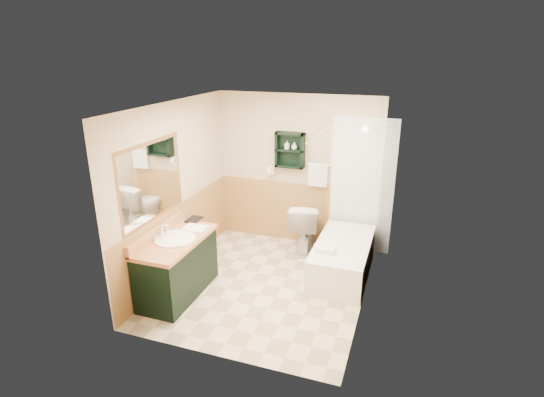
# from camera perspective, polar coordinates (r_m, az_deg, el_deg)

# --- Properties ---
(floor) EXTENTS (3.00, 3.00, 0.00)m
(floor) POSITION_cam_1_polar(r_m,az_deg,el_deg) (5.89, -0.87, -11.47)
(floor) COLOR beige
(floor) RESTS_ON ground
(back_wall) EXTENTS (2.60, 0.04, 2.40)m
(back_wall) POSITION_cam_1_polar(r_m,az_deg,el_deg) (6.74, 3.47, 3.77)
(back_wall) COLOR beige
(back_wall) RESTS_ON ground
(left_wall) EXTENTS (0.04, 3.00, 2.40)m
(left_wall) POSITION_cam_1_polar(r_m,az_deg,el_deg) (5.92, -13.04, 1.01)
(left_wall) COLOR beige
(left_wall) RESTS_ON ground
(right_wall) EXTENTS (0.04, 3.00, 2.40)m
(right_wall) POSITION_cam_1_polar(r_m,az_deg,el_deg) (5.10, 13.17, -2.09)
(right_wall) COLOR beige
(right_wall) RESTS_ON ground
(ceiling) EXTENTS (2.60, 3.00, 0.04)m
(ceiling) POSITION_cam_1_polar(r_m,az_deg,el_deg) (5.07, -1.02, 12.61)
(ceiling) COLOR white
(ceiling) RESTS_ON back_wall
(wainscot_left) EXTENTS (2.98, 2.98, 1.00)m
(wainscot_left) POSITION_cam_1_polar(r_m,az_deg,el_deg) (6.16, -12.26, -5.21)
(wainscot_left) COLOR tan
(wainscot_left) RESTS_ON left_wall
(wainscot_back) EXTENTS (2.58, 2.58, 1.00)m
(wainscot_back) POSITION_cam_1_polar(r_m,az_deg,el_deg) (6.94, 3.27, -1.87)
(wainscot_back) COLOR tan
(wainscot_back) RESTS_ON back_wall
(mirror_frame) EXTENTS (1.30, 1.30, 1.00)m
(mirror_frame) POSITION_cam_1_polar(r_m,az_deg,el_deg) (5.37, -15.87, 2.19)
(mirror_frame) COLOR brown
(mirror_frame) RESTS_ON left_wall
(mirror_glass) EXTENTS (1.20, 1.20, 0.90)m
(mirror_glass) POSITION_cam_1_polar(r_m,az_deg,el_deg) (5.37, -15.83, 2.19)
(mirror_glass) COLOR white
(mirror_glass) RESTS_ON left_wall
(tile_right) EXTENTS (1.50, 1.50, 2.10)m
(tile_right) POSITION_cam_1_polar(r_m,az_deg,el_deg) (5.85, 13.51, -0.82)
(tile_right) COLOR white
(tile_right) RESTS_ON right_wall
(tile_back) EXTENTS (0.95, 0.95, 2.10)m
(tile_back) POSITION_cam_1_polar(r_m,az_deg,el_deg) (6.56, 11.99, 1.53)
(tile_back) COLOR white
(tile_back) RESTS_ON back_wall
(tile_accent) EXTENTS (1.50, 1.50, 0.10)m
(tile_accent) POSITION_cam_1_polar(r_m,az_deg,el_deg) (5.62, 14.09, 7.34)
(tile_accent) COLOR #164D29
(tile_accent) RESTS_ON right_wall
(wall_shelf) EXTENTS (0.45, 0.15, 0.55)m
(wall_shelf) POSITION_cam_1_polar(r_m,az_deg,el_deg) (6.57, 2.41, 6.53)
(wall_shelf) COLOR black
(wall_shelf) RESTS_ON back_wall
(hair_dryer) EXTENTS (0.10, 0.24, 0.18)m
(hair_dryer) POSITION_cam_1_polar(r_m,az_deg,el_deg) (6.77, -0.00, 3.88)
(hair_dryer) COLOR white
(hair_dryer) RESTS_ON back_wall
(towel_bar) EXTENTS (0.40, 0.06, 0.40)m
(towel_bar) POSITION_cam_1_polar(r_m,az_deg,el_deg) (6.56, 6.28, 4.59)
(towel_bar) COLOR white
(towel_bar) RESTS_ON back_wall
(curtain_rod) EXTENTS (0.03, 1.60, 0.03)m
(curtain_rod) POSITION_cam_1_polar(r_m,az_deg,el_deg) (5.71, 6.70, 9.00)
(curtain_rod) COLOR silver
(curtain_rod) RESTS_ON back_wall
(shower_curtain) EXTENTS (1.05, 1.05, 1.70)m
(shower_curtain) POSITION_cam_1_polar(r_m,az_deg,el_deg) (6.08, 6.75, 1.40)
(shower_curtain) COLOR beige
(shower_curtain) RESTS_ON curtain_rod
(vanity) EXTENTS (0.59, 1.23, 0.78)m
(vanity) POSITION_cam_1_polar(r_m,az_deg,el_deg) (5.63, -12.62, -8.96)
(vanity) COLOR black
(vanity) RESTS_ON ground
(bathtub) EXTENTS (0.73, 1.50, 0.49)m
(bathtub) POSITION_cam_1_polar(r_m,az_deg,el_deg) (6.11, 9.46, -7.90)
(bathtub) COLOR white
(bathtub) RESTS_ON ground
(toilet) EXTENTS (0.58, 0.87, 0.79)m
(toilet) POSITION_cam_1_polar(r_m,az_deg,el_deg) (6.68, 4.43, -3.76)
(toilet) COLOR white
(toilet) RESTS_ON ground
(counter_towel) EXTENTS (0.29, 0.23, 0.04)m
(counter_towel) POSITION_cam_1_polar(r_m,az_deg,el_deg) (5.66, -10.32, -4.01)
(counter_towel) COLOR white
(counter_towel) RESTS_ON vanity
(vanity_book) EXTENTS (0.18, 0.03, 0.25)m
(vanity_book) POSITION_cam_1_polar(r_m,az_deg,el_deg) (5.98, -11.27, -1.70)
(vanity_book) COLOR black
(vanity_book) RESTS_ON vanity
(tub_towel) EXTENTS (0.25, 0.21, 0.07)m
(tub_towel) POSITION_cam_1_polar(r_m,az_deg,el_deg) (5.70, 7.26, -6.75)
(tub_towel) COLOR white
(tub_towel) RESTS_ON bathtub
(soap_bottle_a) EXTENTS (0.08, 0.14, 0.06)m
(soap_bottle_a) POSITION_cam_1_polar(r_m,az_deg,el_deg) (6.57, 2.04, 6.92)
(soap_bottle_a) COLOR white
(soap_bottle_a) RESTS_ON wall_shelf
(soap_bottle_b) EXTENTS (0.11, 0.13, 0.09)m
(soap_bottle_b) POSITION_cam_1_polar(r_m,az_deg,el_deg) (6.54, 3.01, 6.97)
(soap_bottle_b) COLOR white
(soap_bottle_b) RESTS_ON wall_shelf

